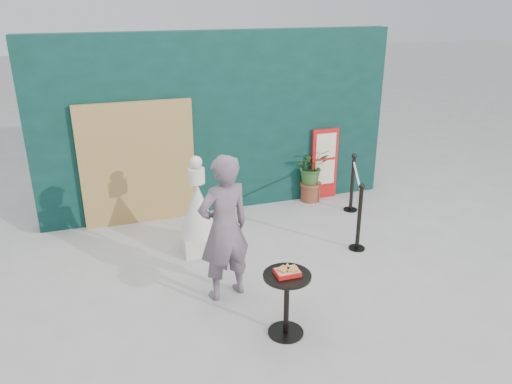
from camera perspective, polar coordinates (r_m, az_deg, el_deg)
name	(u,v)px	position (r m, az deg, el deg)	size (l,w,h in m)	color
ground	(287,301)	(6.29, 3.56, -12.38)	(60.00, 60.00, 0.00)	#ADAAA5
back_wall	(219,124)	(8.46, -4.25, 7.79)	(6.00, 0.30, 3.00)	black
bamboo_fence	(138,164)	(8.17, -13.33, 3.11)	(1.80, 0.08, 2.00)	tan
woman	(224,228)	(5.97, -3.66, -4.18)	(0.67, 0.44, 1.84)	slate
menu_board	(324,164)	(9.16, 7.81, 3.20)	(0.50, 0.07, 1.30)	red
statue	(198,214)	(7.18, -6.63, -2.49)	(0.57, 0.57, 1.46)	silver
cafe_table	(287,295)	(5.51, 3.52, -11.65)	(0.52, 0.52, 0.75)	black
food_basket	(287,271)	(5.35, 3.61, -9.05)	(0.26, 0.19, 0.11)	red
planter	(311,171)	(9.00, 6.33, 2.44)	(0.58, 0.50, 0.99)	brown
stanchion_barrier	(355,200)	(8.05, 11.30, -0.86)	(0.84, 1.54, 1.03)	black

